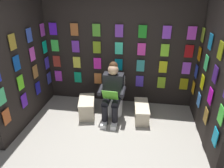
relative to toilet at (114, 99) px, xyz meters
The scene contains 8 objects.
ground_plane 1.52m from the toilet, 90.93° to the left, with size 30.00×30.00×0.00m, color #9E998E.
display_wall_back 1.03m from the toilet, 92.45° to the right, with size 3.41×0.14×2.39m.
display_wall_left 1.99m from the toilet, 164.34° to the left, with size 0.14×2.00×2.39m.
display_wall_right 1.95m from the toilet, 16.09° to the left, with size 0.14×2.00×2.39m.
toilet is the anchor object (origin of this frame).
person_reading 0.35m from the toilet, 88.43° to the left, with size 0.53×0.69×1.19m.
comic_longbox_near 0.64m from the toilet, 165.32° to the left, with size 0.34×0.70×0.31m.
comic_longbox_far 0.61m from the toilet, 20.64° to the left, with size 0.43×0.64×0.37m.
Camera 1 is at (-0.55, 2.38, 2.49)m, focal length 33.39 mm.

